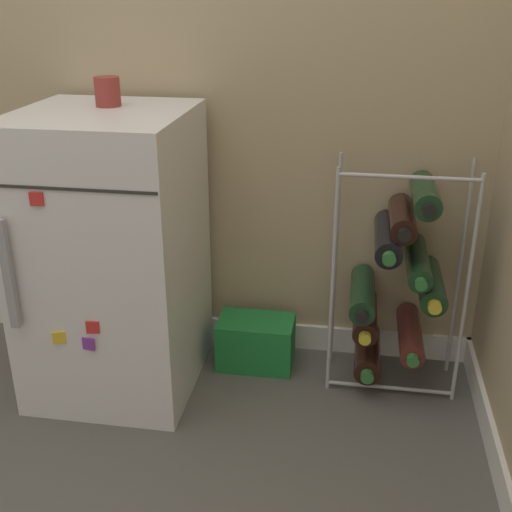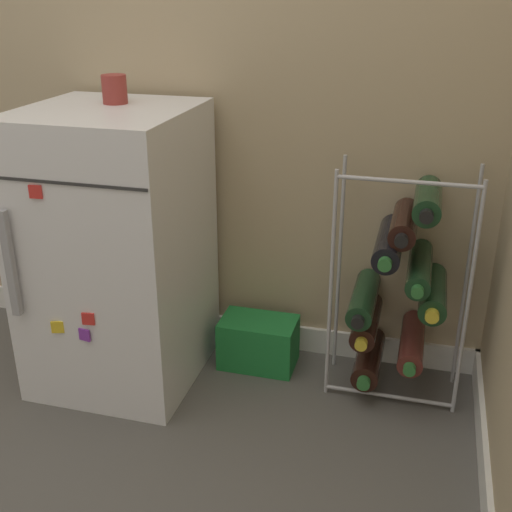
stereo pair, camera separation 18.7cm
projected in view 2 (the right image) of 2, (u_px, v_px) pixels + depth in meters
The scene contains 5 objects.
ground_plane at pixel (161, 468), 1.71m from camera, with size 14.00×14.00×0.00m, color #56544F.
mini_fridge at pixel (117, 249), 1.98m from camera, with size 0.48×0.53×0.86m.
wine_rack at pixel (397, 287), 1.91m from camera, with size 0.40×0.32×0.72m.
soda_box at pixel (258, 342), 2.14m from camera, with size 0.25×0.16×0.17m.
fridge_top_cup at pixel (114, 89), 1.86m from camera, with size 0.07×0.07×0.08m.
Camera 2 is at (0.60, -1.23, 1.19)m, focal length 45.00 mm.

